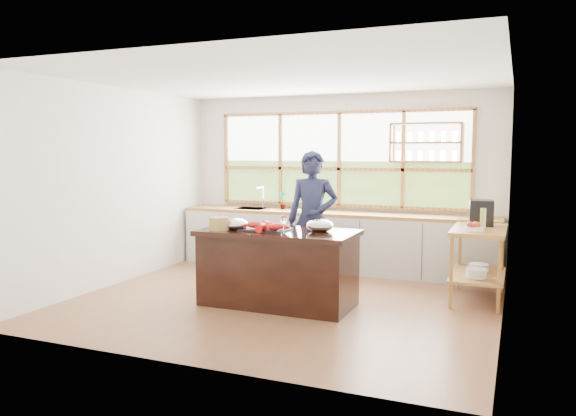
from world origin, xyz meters
The scene contains 18 objects.
ground_plane centered at (0.00, 0.00, 0.00)m, with size 5.00×5.00×0.00m, color brown.
room_shell centered at (0.02, 0.51, 1.75)m, with size 5.02×4.52×2.71m.
back_counter centered at (-0.02, 1.94, 0.45)m, with size 4.90×0.63×0.90m.
right_shelf_unit centered at (2.19, 0.89, 0.60)m, with size 0.62×1.10×0.90m.
island centered at (0.00, -0.20, 0.45)m, with size 1.85×0.90×0.90m.
cook centered at (0.10, 0.73, 0.92)m, with size 0.67×0.44×1.84m, color #1A1E3A.
potted_plant centered at (-0.87, 2.00, 1.05)m, with size 0.16×0.11×0.30m, color slate.
cutting_board centered at (-0.40, 1.94, 0.91)m, with size 0.40×0.30×0.01m, color #5DCC37.
espresso_machine centered at (2.19, 1.14, 1.06)m, with size 0.28×0.30×0.32m, color black.
wine_bottle centered at (2.24, 0.70, 1.03)m, with size 0.07×0.07×0.26m, color #A3B14F.
fruit_bowl centered at (2.14, 0.62, 0.94)m, with size 0.23×0.23×0.11m.
slate_board centered at (-0.14, -0.24, 0.91)m, with size 0.55×0.40×0.02m, color black.
lobster_pile centered at (-0.12, -0.27, 0.96)m, with size 0.52×0.48×0.08m.
mixing_bowl_left centered at (-0.49, -0.32, 0.96)m, with size 0.29×0.29×0.14m, color #BBBDC2.
mixing_bowl_right centered at (0.49, -0.10, 0.97)m, with size 0.32×0.32×0.15m, color #BBBDC2.
wine_glass centered at (0.21, -0.51, 1.06)m, with size 0.08×0.08×0.22m.
wicker_basket centered at (-0.65, -0.44, 0.98)m, with size 0.24×0.24×0.15m, color #AB7D46.
parchment_roll centered at (-0.75, -0.03, 0.94)m, with size 0.08×0.08×0.30m, color silver.
Camera 1 is at (2.61, -6.22, 1.84)m, focal length 35.00 mm.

